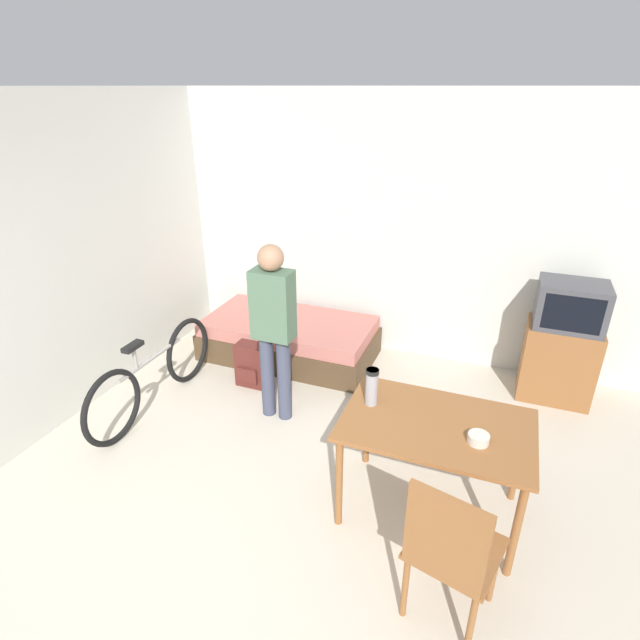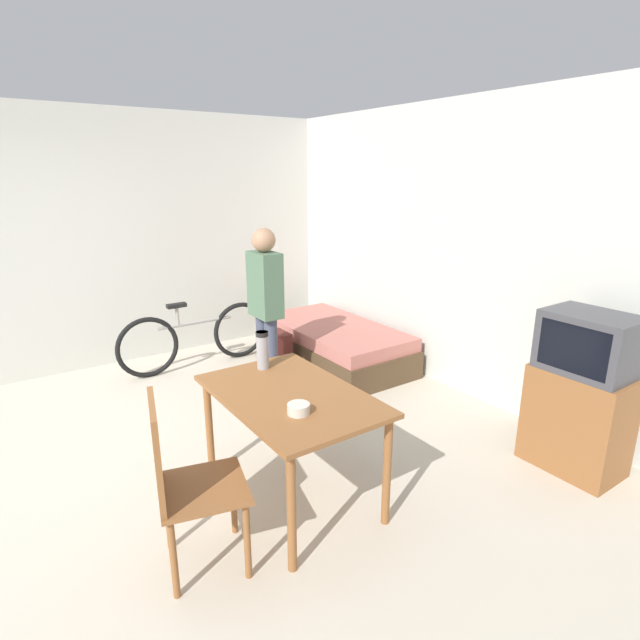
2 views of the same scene
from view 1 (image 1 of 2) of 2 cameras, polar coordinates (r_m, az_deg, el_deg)
name	(u,v)px [view 1 (image 1 of 2)]	position (r m, az deg, el deg)	size (l,w,h in m)	color
wall_back	(389,230)	(5.26, 7.92, 10.11)	(5.52, 0.06, 2.70)	silver
wall_left	(81,257)	(4.85, -25.65, 6.52)	(0.06, 4.60, 2.70)	silver
daybed	(289,338)	(5.43, -3.53, -2.09)	(1.82, 0.94, 0.43)	#4C3823
tv	(562,343)	(5.07, 25.94, -2.43)	(0.63, 0.43, 1.16)	brown
dining_table	(436,434)	(3.40, 13.11, -12.63)	(1.21, 0.78, 0.74)	brown
wooden_chair	(450,550)	(2.88, 14.60, -24.08)	(0.54, 0.54, 1.00)	brown
bicycle	(153,375)	(4.77, -18.50, -6.00)	(0.08, 1.70, 0.74)	black
person_standing	(273,323)	(4.15, -5.34, -0.32)	(0.34, 0.21, 1.59)	#3D4256
thermos_flask	(372,385)	(3.37, 5.94, -7.42)	(0.09, 0.09, 0.27)	#99999E
mate_bowl	(478,439)	(3.24, 17.65, -12.78)	(0.13, 0.13, 0.06)	beige
backpack	(252,365)	(4.96, -7.82, -5.11)	(0.30, 0.21, 0.44)	#56231E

